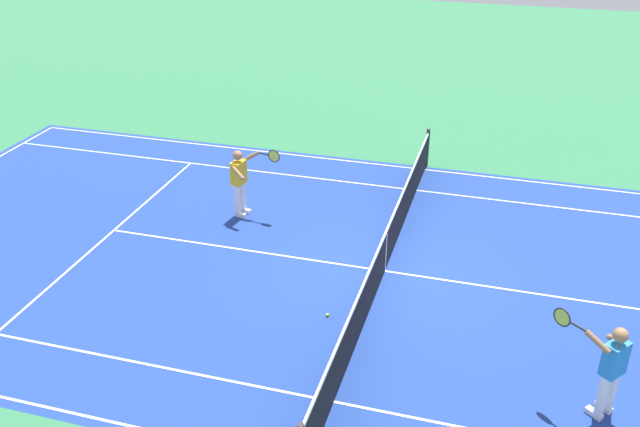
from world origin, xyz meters
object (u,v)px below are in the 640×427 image
tennis_player_near (240,179)px  tennis_ball (328,315)px  tennis_player_far (610,367)px  tennis_net (385,251)px

tennis_player_near → tennis_ball: size_ratio=25.71×
tennis_player_near → tennis_player_far: (-7.92, 4.81, 0.00)m
tennis_net → tennis_player_near: (3.84, -1.60, 0.44)m
tennis_net → tennis_player_near: bearing=-22.7°
tennis_net → tennis_ball: 2.08m
tennis_net → tennis_player_near: size_ratio=6.89×
tennis_player_near → tennis_player_far: same height
tennis_player_near → tennis_ball: (-3.13, 3.50, -0.90)m
tennis_player_near → tennis_ball: 4.78m
tennis_net → tennis_player_far: tennis_player_far is taller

